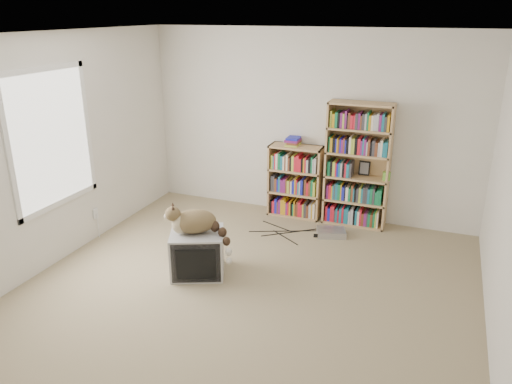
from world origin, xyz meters
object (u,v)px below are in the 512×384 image
(bookcase_short, at_px, (296,183))
(dvd_player, at_px, (331,233))
(cat, at_px, (199,225))
(bookcase_tall, at_px, (357,168))
(crt_tv, at_px, (198,252))

(bookcase_short, bearing_deg, dvd_player, -38.50)
(cat, bearing_deg, bookcase_tall, 24.89)
(cat, xyz_separation_m, bookcase_short, (0.46, 1.98, -0.11))
(cat, xyz_separation_m, dvd_player, (1.09, 1.47, -0.53))
(cat, relative_size, dvd_player, 2.19)
(crt_tv, relative_size, bookcase_tall, 0.44)
(cat, distance_m, bookcase_tall, 2.36)
(bookcase_short, distance_m, dvd_player, 0.91)
(cat, xyz_separation_m, bookcase_tall, (1.28, 1.98, 0.20))
(bookcase_short, relative_size, dvd_player, 2.81)
(bookcase_tall, distance_m, bookcase_short, 0.88)
(bookcase_tall, distance_m, dvd_player, 0.91)
(crt_tv, relative_size, dvd_player, 2.00)
(bookcase_tall, relative_size, bookcase_short, 1.64)
(bookcase_tall, xyz_separation_m, dvd_player, (-0.19, -0.50, -0.74))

